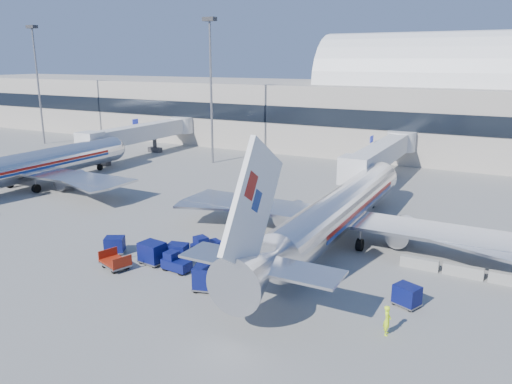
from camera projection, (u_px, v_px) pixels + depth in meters
The scene contains 21 objects.
ground at pixel (218, 239), 46.91m from camera, with size 260.00×260.00×0.00m, color gray.
terminal at pixel (310, 105), 98.84m from camera, with size 170.00×28.15×21.00m.
airliner_main at pixel (337, 212), 45.44m from camera, with size 32.00×37.26×12.07m.
airliner_mid at pixel (27, 167), 64.57m from camera, with size 32.00×37.26×12.07m.
jetbridge_near at pixel (384, 153), 68.68m from camera, with size 4.40×27.50×6.25m.
jetbridge_mid at pixel (146, 132), 87.81m from camera, with size 4.40×27.50×6.25m.
mast_far_west at pixel (36, 68), 95.98m from camera, with size 2.00×1.20×22.60m.
mast_west at pixel (211, 70), 77.76m from camera, with size 2.00×1.20×22.60m.
barrier_near at pixel (419, 263), 40.30m from camera, with size 3.00×0.55×0.90m, color #9E9E96.
barrier_mid at pixel (463, 271), 38.79m from camera, with size 3.00×0.55×0.90m, color #9E9E96.
barrier_far at pixel (510, 280), 37.29m from camera, with size 3.00×0.55×0.90m, color #9E9E96.
tug_lead at pixel (176, 263), 39.79m from camera, with size 2.45×1.37×1.54m.
tug_right at pixel (301, 266), 39.18m from camera, with size 2.62×2.17×1.53m.
tug_left at pixel (206, 246), 43.19m from camera, with size 2.31×2.88×1.68m.
cart_train_a at pixel (178, 252), 41.65m from camera, with size 1.96×1.64×1.52m.
cart_train_b at pixel (152, 252), 41.12m from camera, with size 2.25×1.81×1.83m.
cart_train_c at pixel (115, 245), 43.32m from camera, with size 2.12×1.97×1.50m.
cart_solo_near at pixel (208, 277), 36.34m from camera, with size 2.53×2.19×1.89m.
cart_solo_far at pixel (407, 295), 34.05m from camera, with size 2.09×1.86×1.51m.
cart_open_red at pixel (116, 263), 40.26m from camera, with size 2.88×2.41×0.66m.
ramp_worker at pixel (387, 320), 30.49m from camera, with size 0.70×0.46×1.92m, color #C5F619.
Camera 1 is at (24.00, -37.25, 16.42)m, focal length 35.00 mm.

